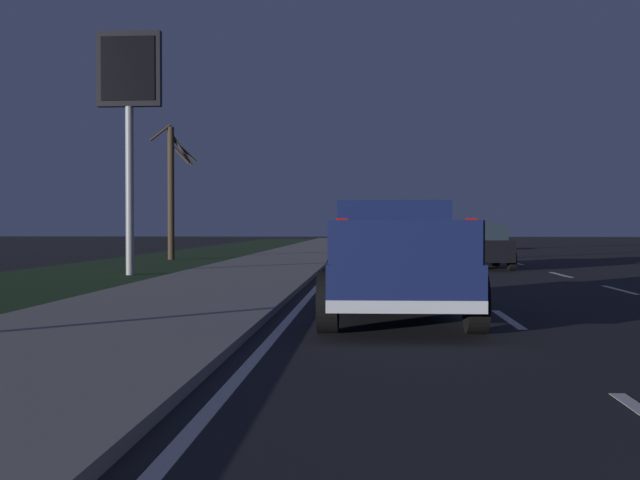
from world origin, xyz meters
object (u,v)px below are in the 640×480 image
object	(u,v)px
sedan_green	(382,238)
gas_price_sign	(129,92)
bare_tree_far	(172,188)
sedan_black	(477,245)
pickup_truck	(394,259)

from	to	relation	value
sedan_green	gas_price_sign	world-z (taller)	gas_price_sign
bare_tree_far	sedan_black	bearing A→B (deg)	-114.96
sedan_green	bare_tree_far	world-z (taller)	bare_tree_far
pickup_truck	gas_price_sign	world-z (taller)	gas_price_sign
sedan_black	gas_price_sign	xyz separation A→B (m)	(-4.49, 10.74, 4.60)
gas_price_sign	sedan_black	bearing A→B (deg)	-67.29
sedan_green	bare_tree_far	bearing A→B (deg)	134.52
pickup_truck	sedan_black	bearing A→B (deg)	-13.17
sedan_green	sedan_black	xyz separation A→B (m)	(-14.63, -3.04, 0.00)
sedan_green	bare_tree_far	distance (m)	12.99
pickup_truck	sedan_black	xyz separation A→B (m)	(14.06, -3.29, -0.13)
pickup_truck	sedan_green	size ratio (longest dim) A/B	1.23
pickup_truck	bare_tree_far	bearing A→B (deg)	24.22
pickup_truck	bare_tree_far	world-z (taller)	bare_tree_far
sedan_green	gas_price_sign	size ratio (longest dim) A/B	0.62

